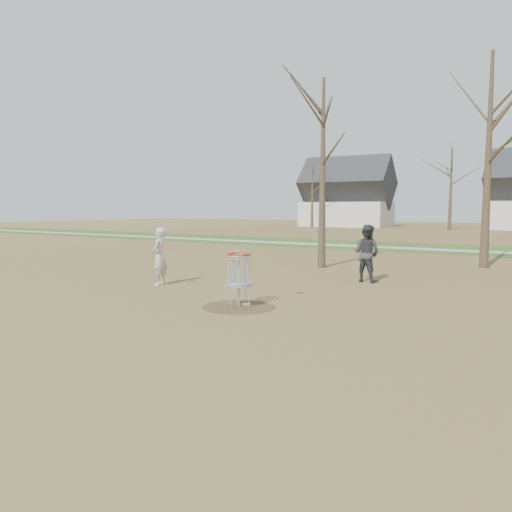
{
  "coord_description": "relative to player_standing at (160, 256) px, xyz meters",
  "views": [
    {
      "loc": [
        7.02,
        -9.68,
        2.39
      ],
      "look_at": [
        -0.5,
        1.5,
        1.1
      ],
      "focal_mm": 35.0,
      "sensor_mm": 36.0,
      "label": 1
    }
  ],
  "objects": [
    {
      "name": "disc_golf_basket",
      "position": [
        4.12,
        -1.49,
        0.01
      ],
      "size": [
        0.64,
        0.64,
        1.35
      ],
      "color": "#9EA3AD",
      "rests_on": "ground"
    },
    {
      "name": "dirt_circle",
      "position": [
        4.12,
        -1.49,
        -0.9
      ],
      "size": [
        1.8,
        1.8,
        0.01
      ],
      "primitive_type": "cylinder",
      "color": "#47331E",
      "rests_on": "ground"
    },
    {
      "name": "player_throwing",
      "position": [
        5.11,
        4.26,
        0.03
      ],
      "size": [
        1.0,
        0.83,
        1.87
      ],
      "primitive_type": "imported",
      "rotation": [
        0.0,
        0.0,
        3.0
      ],
      "color": "#333438",
      "rests_on": "ground"
    },
    {
      "name": "ground",
      "position": [
        4.12,
        -1.49,
        -0.9
      ],
      "size": [
        160.0,
        160.0,
        0.0
      ],
      "primitive_type": "plane",
      "color": "brown",
      "rests_on": "ground"
    },
    {
      "name": "footpath",
      "position": [
        4.12,
        18.51,
        -0.89
      ],
      "size": [
        160.0,
        1.5,
        0.01
      ],
      "primitive_type": "cube",
      "color": "#9E9E99",
      "rests_on": "green_band"
    },
    {
      "name": "discs_in_play",
      "position": [
        2.48,
        0.1,
        0.02
      ],
      "size": [
        4.27,
        0.65,
        0.46
      ],
      "color": "#FF640D",
      "rests_on": "ground"
    },
    {
      "name": "player_standing",
      "position": [
        0.0,
        0.0,
        0.0
      ],
      "size": [
        0.63,
        0.77,
        1.8
      ],
      "primitive_type": "imported",
      "rotation": [
        0.0,
        0.0,
        -1.21
      ],
      "color": "silver",
      "rests_on": "ground"
    },
    {
      "name": "green_band",
      "position": [
        4.12,
        19.51,
        -0.9
      ],
      "size": [
        160.0,
        8.0,
        0.01
      ],
      "primitive_type": "cube",
      "color": "#2D5119",
      "rests_on": "ground"
    },
    {
      "name": "disc_grounded",
      "position": [
        4.12,
        -1.16,
        -0.88
      ],
      "size": [
        0.22,
        0.22,
        0.02
      ],
      "primitive_type": "cylinder",
      "color": "white",
      "rests_on": "dirt_circle"
    }
  ]
}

